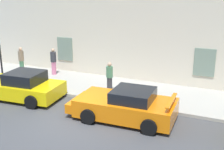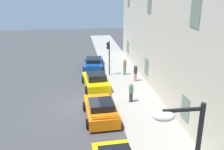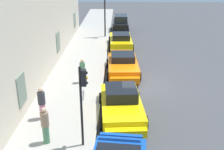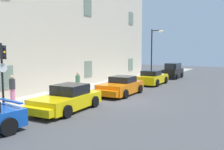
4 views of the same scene
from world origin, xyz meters
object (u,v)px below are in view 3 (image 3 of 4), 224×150
Objects in this scene: hatchback_parked at (121,24)px; pedestrian_strolling at (42,103)px; sportscar_yellow_flank at (122,106)px; pedestrian_bystander at (45,125)px; sportscar_tail_end at (121,41)px; traffic_light at (83,94)px; sportscar_white_middle at (123,66)px; pedestrian_admiring at (82,71)px.

hatchback_parked is 19.85m from pedestrian_strolling.
pedestrian_bystander is (-2.52, 3.22, 0.41)m from sportscar_yellow_flank.
pedestrian_bystander is at bearing 168.01° from sportscar_tail_end.
traffic_light is at bearing 174.16° from sportscar_tail_end.
pedestrian_bystander is (-15.09, 3.21, 0.39)m from sportscar_tail_end.
sportscar_white_middle is 2.92× the size of pedestrian_admiring.
pedestrian_admiring is 0.95× the size of pedestrian_strolling.
hatchback_parked is at bearing 0.55° from sportscar_white_middle.
traffic_light is at bearing -94.07° from pedestrian_bystander.
hatchback_parked is 1.12× the size of traffic_light.
pedestrian_strolling is (-19.46, 3.88, 0.16)m from hatchback_parked.
sportscar_tail_end is (12.57, 0.01, 0.01)m from sportscar_yellow_flank.
hatchback_parked reaches higher than sportscar_yellow_flank.
hatchback_parked is 2.51× the size of pedestrian_admiring.
pedestrian_strolling is at bearing 18.29° from pedestrian_bystander.
sportscar_tail_end is 3.07× the size of pedestrian_admiring.
pedestrian_strolling is at bearing 147.56° from sportscar_white_middle.
sportscar_yellow_flank is 12.57m from sportscar_tail_end.
sportscar_yellow_flank is 1.19× the size of hatchback_parked.
sportscar_tail_end is at bearing 1.25° from sportscar_white_middle.
pedestrian_admiring is at bearing -6.71° from pedestrian_bystander.
traffic_light is at bearing 168.54° from sportscar_white_middle.
pedestrian_admiring is 6.55m from pedestrian_bystander.
pedestrian_strolling is at bearing 168.72° from hatchback_parked.
pedestrian_bystander is (-21.45, 3.23, 0.18)m from hatchback_parked.
pedestrian_strolling is 0.98× the size of pedestrian_bystander.
traffic_light is (-8.41, 1.70, 1.95)m from sportscar_white_middle.
hatchback_parked is at bearing -0.03° from sportscar_yellow_flank.
traffic_light is 2.08× the size of pedestrian_bystander.
sportscar_yellow_flank is at bearing -148.34° from pedestrian_admiring.
hatchback_parked is (18.93, -0.01, 0.23)m from sportscar_yellow_flank.
sportscar_tail_end is 15.43m from pedestrian_bystander.
pedestrian_admiring is (-14.95, 2.46, 0.11)m from hatchback_parked.
pedestrian_strolling reaches higher than sportscar_yellow_flank.
pedestrian_bystander is (0.12, 1.65, -1.54)m from traffic_light.
traffic_light reaches higher than sportscar_tail_end.
sportscar_yellow_flank is 3.63m from traffic_light.
sportscar_white_middle is 3.17m from pedestrian_admiring.
pedestrian_admiring reaches higher than sportscar_white_middle.
pedestrian_bystander is (-6.50, 0.76, 0.07)m from pedestrian_admiring.
hatchback_parked is 2.33× the size of pedestrian_bystander.
hatchback_parked is at bearing -0.19° from sportscar_tail_end.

